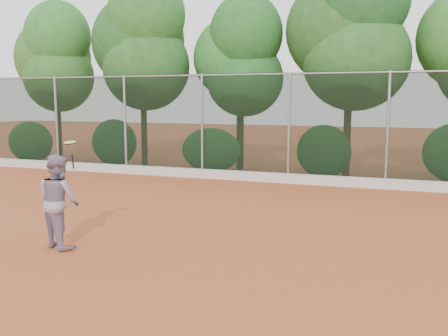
% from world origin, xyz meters
% --- Properties ---
extents(ground, '(80.00, 80.00, 0.00)m').
position_xyz_m(ground, '(0.00, 0.00, 0.00)').
color(ground, '#A24B26').
rests_on(ground, ground).
extents(concrete_curb, '(24.00, 0.20, 0.30)m').
position_xyz_m(concrete_curb, '(0.00, 6.82, 0.15)').
color(concrete_curb, beige).
rests_on(concrete_curb, ground).
extents(tennis_player, '(1.01, 0.92, 1.70)m').
position_xyz_m(tennis_player, '(-2.30, -1.39, 0.85)').
color(tennis_player, gray).
rests_on(tennis_player, ground).
extents(chainlink_fence, '(24.09, 0.09, 3.50)m').
position_xyz_m(chainlink_fence, '(-0.00, 7.00, 1.86)').
color(chainlink_fence, black).
rests_on(chainlink_fence, ground).
extents(foliage_backdrop, '(23.70, 3.63, 7.55)m').
position_xyz_m(foliage_backdrop, '(-0.55, 8.98, 4.40)').
color(foliage_backdrop, '#3C2517').
rests_on(foliage_backdrop, ground).
extents(tennis_racket, '(0.31, 0.31, 0.52)m').
position_xyz_m(tennis_racket, '(-2.00, -1.40, 1.88)').
color(tennis_racket, black).
rests_on(tennis_racket, ground).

